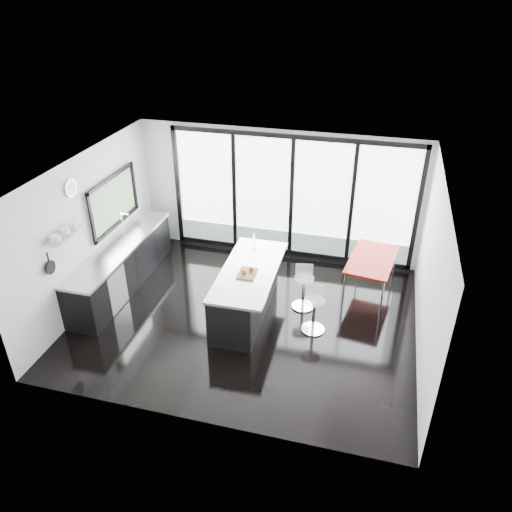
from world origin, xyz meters
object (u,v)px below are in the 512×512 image
(bar_stool_near, at_px, (314,315))
(bar_stool_far, at_px, (303,292))
(red_table, at_px, (370,275))
(island, at_px, (246,291))

(bar_stool_near, relative_size, bar_stool_far, 1.00)
(bar_stool_far, distance_m, red_table, 1.43)
(bar_stool_near, bearing_deg, bar_stool_far, 105.74)
(island, relative_size, red_table, 1.63)
(island, distance_m, bar_stool_near, 1.32)
(red_table, bearing_deg, island, -149.54)
(bar_stool_near, height_order, bar_stool_far, same)
(bar_stool_near, bearing_deg, island, 161.55)
(red_table, bearing_deg, bar_stool_near, -120.20)
(island, height_order, bar_stool_near, island)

